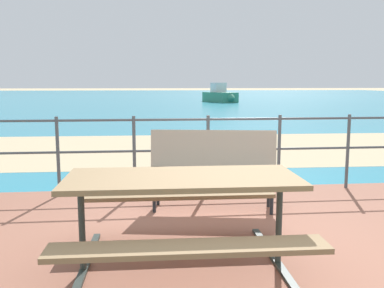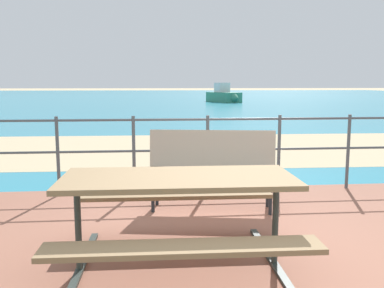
% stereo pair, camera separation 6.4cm
% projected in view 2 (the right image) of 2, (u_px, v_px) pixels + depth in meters
% --- Properties ---
extents(ground_plane, '(240.00, 240.00, 0.00)m').
position_uv_depth(ground_plane, '(245.00, 273.00, 3.40)').
color(ground_plane, tan).
extents(patio_paving, '(6.40, 5.20, 0.06)m').
position_uv_depth(patio_paving, '(245.00, 270.00, 3.39)').
color(patio_paving, '#935B47').
rests_on(patio_paving, ground).
extents(sea_water, '(90.00, 90.00, 0.01)m').
position_uv_depth(sea_water, '(160.00, 98.00, 42.82)').
color(sea_water, teal).
rests_on(sea_water, ground).
extents(beach_strip, '(54.08, 5.89, 0.01)m').
position_uv_depth(beach_strip, '(185.00, 148.00, 9.87)').
color(beach_strip, tan).
rests_on(beach_strip, ground).
extents(picnic_table, '(1.81, 1.57, 0.75)m').
position_uv_depth(picnic_table, '(178.00, 198.00, 3.26)').
color(picnic_table, '#8C704C').
rests_on(picnic_table, patio_paving).
extents(park_bench, '(1.53, 0.65, 0.91)m').
position_uv_depth(park_bench, '(212.00, 162.00, 4.92)').
color(park_bench, tan).
rests_on(park_bench, patio_paving).
extents(railing_fence, '(5.94, 0.04, 1.03)m').
position_uv_depth(railing_fence, '(208.00, 145.00, 5.65)').
color(railing_fence, '#4C5156').
rests_on(railing_fence, patio_paving).
extents(boat_mid, '(2.54, 3.78, 1.53)m').
position_uv_depth(boat_mid, '(224.00, 96.00, 33.39)').
color(boat_mid, '#338466').
rests_on(boat_mid, sea_water).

